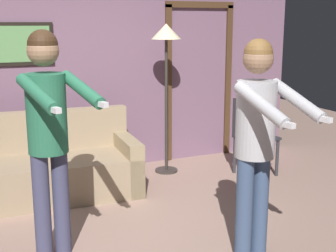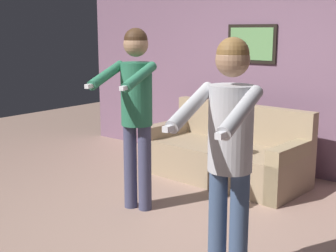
{
  "view_description": "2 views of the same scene",
  "coord_description": "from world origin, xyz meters",
  "px_view_note": "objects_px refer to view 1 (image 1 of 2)",
  "views": [
    {
      "loc": [
        -1.09,
        -3.35,
        1.81
      ],
      "look_at": [
        0.29,
        -0.27,
        1.07
      ],
      "focal_mm": 50.0,
      "sensor_mm": 36.0,
      "label": 1
    },
    {
      "loc": [
        2.45,
        -3.13,
        1.74
      ],
      "look_at": [
        0.11,
        -0.16,
        0.97
      ],
      "focal_mm": 50.0,
      "sensor_mm": 36.0,
      "label": 2
    }
  ],
  "objects_px": {
    "couch": "(47,170)",
    "person_standing_left": "(48,123)",
    "person_standing_right": "(257,129)",
    "dining_chair_distant": "(251,133)",
    "torchiere_lamp": "(166,48)"
  },
  "relations": [
    {
      "from": "person_standing_left",
      "to": "dining_chair_distant",
      "type": "relative_size",
      "value": 1.9
    },
    {
      "from": "torchiere_lamp",
      "to": "person_standing_right",
      "type": "relative_size",
      "value": 1.06
    },
    {
      "from": "person_standing_right",
      "to": "dining_chair_distant",
      "type": "xyz_separation_m",
      "value": [
        1.12,
        1.7,
        -0.51
      ]
    },
    {
      "from": "couch",
      "to": "torchiere_lamp",
      "type": "xyz_separation_m",
      "value": [
        1.5,
        0.24,
        1.25
      ]
    },
    {
      "from": "torchiere_lamp",
      "to": "person_standing_right",
      "type": "xyz_separation_m",
      "value": [
        -0.26,
        -2.26,
        -0.49
      ]
    },
    {
      "from": "dining_chair_distant",
      "to": "person_standing_left",
      "type": "bearing_deg",
      "value": -157.47
    },
    {
      "from": "dining_chair_distant",
      "to": "person_standing_right",
      "type": "bearing_deg",
      "value": -123.27
    },
    {
      "from": "couch",
      "to": "dining_chair_distant",
      "type": "distance_m",
      "value": 2.39
    },
    {
      "from": "person_standing_right",
      "to": "person_standing_left",
      "type": "bearing_deg",
      "value": 155.53
    },
    {
      "from": "torchiere_lamp",
      "to": "dining_chair_distant",
      "type": "xyz_separation_m",
      "value": [
        0.86,
        -0.56,
        -1.0
      ]
    },
    {
      "from": "couch",
      "to": "dining_chair_distant",
      "type": "height_order",
      "value": "dining_chair_distant"
    },
    {
      "from": "couch",
      "to": "person_standing_left",
      "type": "xyz_separation_m",
      "value": [
        -0.18,
        -1.37,
        0.81
      ]
    },
    {
      "from": "person_standing_right",
      "to": "dining_chair_distant",
      "type": "bearing_deg",
      "value": 56.73
    },
    {
      "from": "couch",
      "to": "person_standing_right",
      "type": "xyz_separation_m",
      "value": [
        1.24,
        -2.02,
        0.76
      ]
    },
    {
      "from": "dining_chair_distant",
      "to": "torchiere_lamp",
      "type": "bearing_deg",
      "value": 146.81
    }
  ]
}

